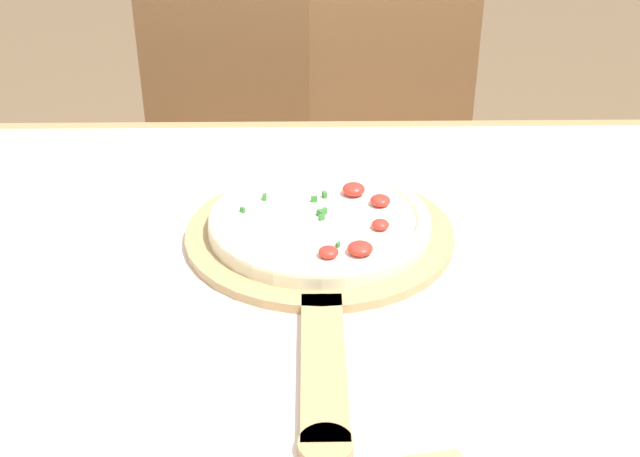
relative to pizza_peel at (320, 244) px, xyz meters
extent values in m
cube|color=#A87F51|center=(-0.03, -0.09, -0.03)|extent=(1.35, 1.05, 0.03)
cylinder|color=#A87F51|center=(0.59, 0.38, -0.41)|extent=(0.06, 0.06, 0.73)
cube|color=silver|center=(-0.03, -0.09, -0.01)|extent=(1.27, 0.97, 0.00)
cylinder|color=tan|center=(0.00, 0.03, 0.00)|extent=(0.34, 0.34, 0.01)
cube|color=tan|center=(0.00, -0.23, 0.00)|extent=(0.04, 0.23, 0.01)
cylinder|color=tan|center=(0.00, -0.35, 0.00)|extent=(0.05, 0.05, 0.01)
cylinder|color=beige|center=(0.00, 0.03, 0.01)|extent=(0.28, 0.28, 0.02)
torus|color=beige|center=(0.00, 0.03, 0.02)|extent=(0.28, 0.28, 0.02)
cylinder|color=white|center=(0.00, 0.03, 0.02)|extent=(0.24, 0.24, 0.00)
ellipsoid|color=red|center=(0.07, -0.01, 0.03)|extent=(0.02, 0.02, 0.01)
ellipsoid|color=red|center=(0.08, 0.06, 0.03)|extent=(0.03, 0.03, 0.01)
ellipsoid|color=red|center=(0.05, -0.06, 0.03)|extent=(0.03, 0.03, 0.01)
ellipsoid|color=red|center=(0.05, 0.09, 0.03)|extent=(0.03, 0.03, 0.02)
ellipsoid|color=red|center=(0.01, -0.07, 0.03)|extent=(0.02, 0.02, 0.01)
cube|color=#387533|center=(0.02, -0.05, 0.03)|extent=(0.01, 0.01, 0.01)
cube|color=#387533|center=(-0.10, 0.04, 0.03)|extent=(0.01, 0.01, 0.01)
cube|color=#387533|center=(0.01, 0.08, 0.03)|extent=(0.01, 0.01, 0.01)
cube|color=#387533|center=(0.00, 0.02, 0.03)|extent=(0.01, 0.01, 0.01)
cube|color=#387533|center=(-0.07, 0.07, 0.03)|extent=(0.01, 0.01, 0.01)
cube|color=#387533|center=(0.00, 0.03, 0.03)|extent=(0.01, 0.01, 0.01)
cube|color=#387533|center=(-0.01, 0.07, 0.03)|extent=(0.01, 0.01, 0.01)
cube|color=#387533|center=(0.01, 0.03, 0.03)|extent=(0.01, 0.01, 0.01)
cube|color=brown|center=(-0.22, 0.68, -0.34)|extent=(0.44, 0.44, 0.02)
cube|color=brown|center=(-0.20, 0.86, -0.11)|extent=(0.38, 0.08, 0.44)
cylinder|color=brown|center=(-0.39, 0.54, -0.56)|extent=(0.04, 0.04, 0.42)
cylinder|color=brown|center=(-0.08, 0.50, -0.56)|extent=(0.04, 0.04, 0.42)
cylinder|color=brown|center=(-0.36, 0.86, -0.56)|extent=(0.04, 0.04, 0.42)
cylinder|color=brown|center=(-0.04, 0.82, -0.56)|extent=(0.04, 0.04, 0.42)
cube|color=brown|center=(0.19, 0.68, -0.34)|extent=(0.44, 0.44, 0.02)
cube|color=brown|center=(0.17, 0.86, -0.11)|extent=(0.38, 0.07, 0.44)
cylinder|color=brown|center=(0.05, 0.50, -0.56)|extent=(0.04, 0.04, 0.42)
cylinder|color=brown|center=(0.37, 0.54, -0.56)|extent=(0.04, 0.04, 0.42)
cylinder|color=brown|center=(0.02, 0.82, -0.56)|extent=(0.04, 0.04, 0.42)
cylinder|color=brown|center=(0.33, 0.85, -0.56)|extent=(0.04, 0.04, 0.42)
camera|label=1|loc=(-0.01, -0.86, 0.51)|focal=45.00mm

